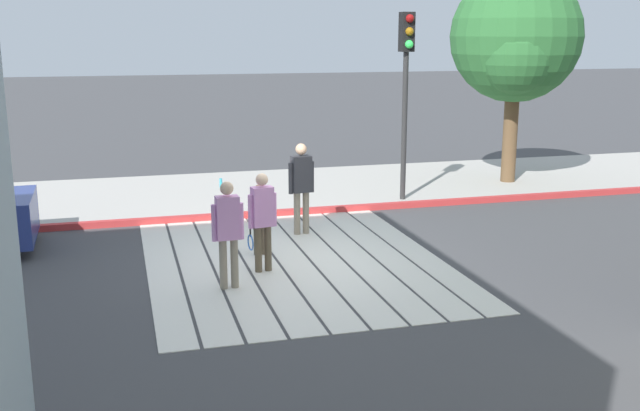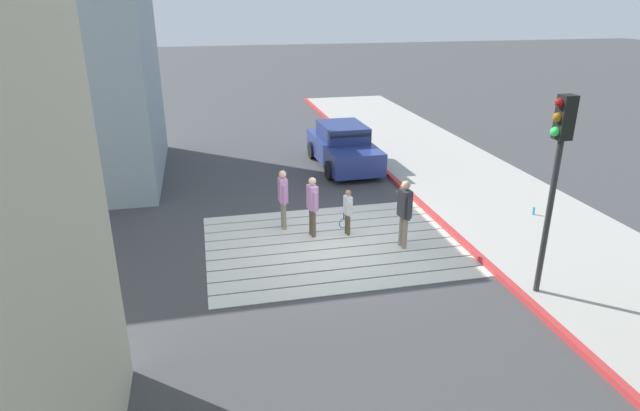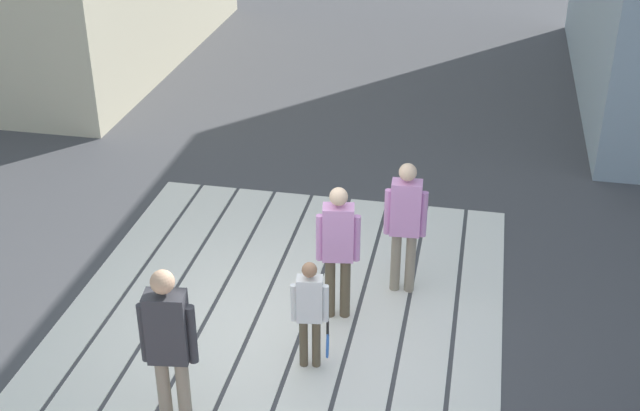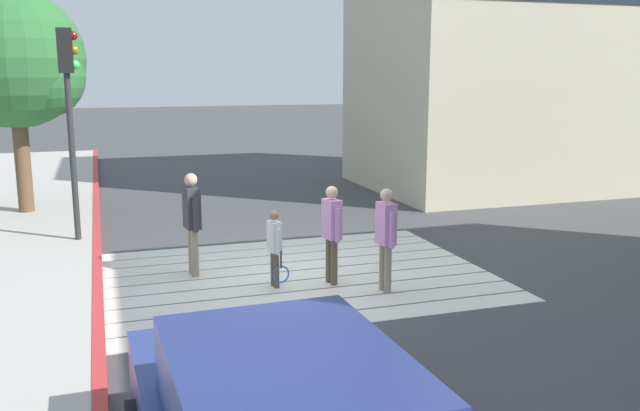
# 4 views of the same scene
# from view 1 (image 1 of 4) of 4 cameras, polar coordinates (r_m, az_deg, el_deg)

# --- Properties ---
(ground_plane) EXTENTS (120.00, 120.00, 0.00)m
(ground_plane) POSITION_cam_1_polar(r_m,az_deg,el_deg) (12.64, -2.00, -4.34)
(ground_plane) COLOR #424244
(crosswalk_stripes) EXTENTS (6.40, 4.90, 0.01)m
(crosswalk_stripes) POSITION_cam_1_polar(r_m,az_deg,el_deg) (12.64, -2.00, -4.31)
(crosswalk_stripes) COLOR silver
(crosswalk_stripes) RESTS_ON ground
(sidewalk_west) EXTENTS (4.80, 40.00, 0.12)m
(sidewalk_west) POSITION_cam_1_polar(r_m,az_deg,el_deg) (17.95, -6.15, 1.04)
(sidewalk_west) COLOR #ADA8A0
(sidewalk_west) RESTS_ON ground
(curb_painted) EXTENTS (0.16, 40.00, 0.13)m
(curb_painted) POSITION_cam_1_polar(r_m,az_deg,el_deg) (15.69, -4.75, -0.67)
(curb_painted) COLOR #BC3333
(curb_painted) RESTS_ON ground
(traffic_light_corner) EXTENTS (0.39, 0.28, 4.24)m
(traffic_light_corner) POSITION_cam_1_polar(r_m,az_deg,el_deg) (16.52, 6.65, 10.41)
(traffic_light_corner) COLOR #2D2D2D
(traffic_light_corner) RESTS_ON ground
(street_tree) EXTENTS (3.20, 3.20, 5.32)m
(street_tree) POSITION_cam_1_polar(r_m,az_deg,el_deg) (18.99, 14.84, 12.20)
(street_tree) COLOR brown
(street_tree) RESTS_ON ground
(water_bottle) EXTENTS (0.07, 0.07, 0.22)m
(water_bottle) POSITION_cam_1_polar(r_m,az_deg,el_deg) (18.24, -7.64, 1.74)
(water_bottle) COLOR #33A5BF
(water_bottle) RESTS_ON sidewalk_west
(pedestrian_adult_lead) EXTENTS (0.23, 0.49, 1.66)m
(pedestrian_adult_lead) POSITION_cam_1_polar(r_m,az_deg,el_deg) (11.14, -7.11, -1.66)
(pedestrian_adult_lead) COLOR gray
(pedestrian_adult_lead) RESTS_ON ground
(pedestrian_adult_trailing) EXTENTS (0.26, 0.48, 1.63)m
(pedestrian_adult_trailing) POSITION_cam_1_polar(r_m,az_deg,el_deg) (11.89, -4.45, -0.75)
(pedestrian_adult_trailing) COLOR brown
(pedestrian_adult_trailing) RESTS_ON ground
(pedestrian_adult_side) EXTENTS (0.27, 0.51, 1.77)m
(pedestrian_adult_side) POSITION_cam_1_polar(r_m,az_deg,el_deg) (14.10, -1.45, 1.82)
(pedestrian_adult_side) COLOR gray
(pedestrian_adult_side) RESTS_ON ground
(pedestrian_child_with_racket) EXTENTS (0.30, 0.40, 1.26)m
(pedestrian_child_with_racket) POSITION_cam_1_polar(r_m,az_deg,el_deg) (12.84, -4.73, -0.81)
(pedestrian_child_with_racket) COLOR brown
(pedestrian_child_with_racket) RESTS_ON ground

